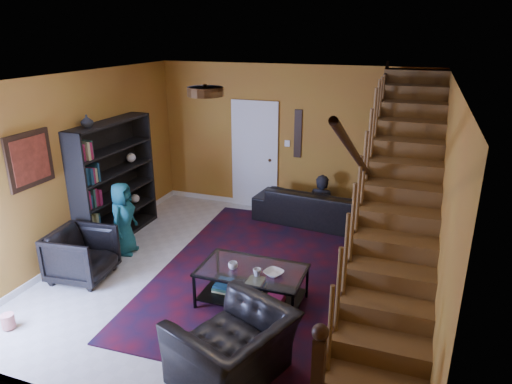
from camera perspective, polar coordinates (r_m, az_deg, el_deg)
floor at (r=6.74m, az=-2.47°, el=-10.48°), size 5.50×5.50×0.00m
room at (r=8.30m, az=-7.55°, el=-4.17°), size 5.50×5.50×5.50m
staircase at (r=5.73m, az=17.37°, el=-1.51°), size 0.95×5.02×3.18m
bookshelf at (r=7.95m, az=-17.17°, el=1.06°), size 0.35×1.80×2.00m
door at (r=8.94m, az=-0.15°, el=4.40°), size 0.82×0.05×2.05m
framed_picture at (r=6.77m, az=-26.44°, el=3.64°), size 0.04×0.74×0.74m
wall_hanging at (r=8.57m, az=5.26°, el=7.26°), size 0.14×0.03×0.90m
ceiling_fixture at (r=5.14m, az=-6.36°, el=12.37°), size 0.40×0.40×0.10m
rug at (r=6.75m, az=4.91°, el=-10.36°), size 4.04×4.57×0.02m
sofa at (r=8.41m, az=7.63°, el=-1.78°), size 2.33×1.11×0.66m
armchair_left at (r=6.98m, az=-20.95°, el=-7.34°), size 0.88×0.86×0.73m
armchair_right at (r=4.85m, az=-2.93°, el=-18.88°), size 1.31×1.39×0.73m
person_adult_a at (r=8.48m, az=8.09°, el=-2.29°), size 0.52×0.36×1.38m
person_adult_b at (r=8.37m, az=13.28°, el=-2.86°), size 0.68×0.53×1.39m
person_child at (r=7.45m, az=-16.28°, el=-3.19°), size 0.45×0.62×1.18m
coffee_table at (r=5.98m, az=-0.52°, el=-11.37°), size 1.35×0.79×0.51m
cup_a at (r=5.86m, az=-2.90°, el=-9.18°), size 0.13×0.13×0.09m
cup_b at (r=5.70m, az=0.14°, el=-10.02°), size 0.14×0.14×0.10m
bowl at (r=5.73m, az=2.22°, el=-10.10°), size 0.30×0.30×0.06m
vase at (r=7.29m, az=-20.39°, el=8.30°), size 0.18×0.18×0.19m
popcorn_bucket at (r=6.37m, az=-28.58°, el=-13.98°), size 0.19×0.19×0.17m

